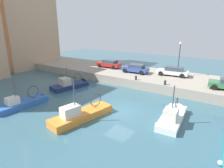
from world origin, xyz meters
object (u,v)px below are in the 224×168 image
Objects in this scene: fishing_boat_orange at (85,116)px; parked_car_red at (109,64)px; mooring_bollard_north at (136,78)px; mooring_bollard_mid at (165,83)px; parked_car_white at (173,71)px; fishing_boat_blue at (25,105)px; parked_car_blue at (136,68)px; quay_streetlamp at (180,53)px; fishing_boat_white at (173,118)px; fishing_boat_navy at (72,86)px.

fishing_boat_orange is 16.79m from parked_car_red.
mooring_bollard_mid is at bearing -90.00° from mooring_bollard_north.
parked_car_white is 1.04× the size of parked_car_red.
fishing_boat_blue reaches higher than parked_car_red.
parked_car_blue reaches higher than parked_car_white.
mooring_bollard_mid is (-3.69, -5.95, -0.42)m from parked_car_blue.
fishing_boat_white is at bearing -165.84° from quay_streetlamp.
parked_car_blue reaches higher than mooring_bollard_mid.
mooring_bollard_north is at bearing 145.56° from parked_car_white.
quay_streetlamp reaches higher than mooring_bollard_north.
mooring_bollard_north is at bearing -152.09° from parked_car_blue.
quay_streetlamp is at bearing -38.91° from parked_car_white.
fishing_boat_white reaches higher than fishing_boat_blue.
parked_car_blue is (15.50, -5.21, 1.80)m from fishing_boat_blue.
parked_car_red is at bearing 81.35° from parked_car_blue.
parked_car_blue is (-0.85, -5.60, -0.01)m from parked_car_red.
fishing_boat_navy reaches higher than mooring_bollard_north.
fishing_boat_white reaches higher than fishing_boat_navy.
parked_car_white is at bearing 6.40° from mooring_bollard_mid.
mooring_bollard_north is (-5.01, 3.44, -0.41)m from parked_car_white.
mooring_bollard_north is (11.81, -7.16, 1.38)m from fishing_boat_blue.
fishing_boat_white reaches higher than parked_car_blue.
fishing_boat_navy is 8.87m from mooring_bollard_north.
fishing_boat_white is 1.02× the size of fishing_boat_blue.
fishing_boat_blue is at bearing -177.07° from fishing_boat_navy.
parked_car_white is at bearing -87.52° from parked_car_red.
parked_car_red is at bearing 0.09° from fishing_boat_navy.
parked_car_white is at bearing 141.09° from quay_streetlamp.
parked_car_red is at bearing 95.52° from quay_streetlamp.
quay_streetlamp is (1.96, -5.90, 2.56)m from parked_car_blue.
parked_car_blue is (8.17, -5.58, 1.76)m from fishing_boat_navy.
fishing_boat_navy is 1.26× the size of quay_streetlamp.
parked_car_blue is (-1.33, 5.39, 0.01)m from parked_car_white.
parked_car_red is at bearing 68.55° from mooring_bollard_mid.
mooring_bollard_mid is (10.35, -3.99, 1.35)m from fishing_boat_orange.
fishing_boat_blue is 16.45m from parked_car_blue.
fishing_boat_navy is 10.05m from parked_car_blue.
parked_car_red is at bearing 1.37° from fishing_boat_blue.
quay_streetlamp is (16.00, -3.95, 4.33)m from fishing_boat_orange.
fishing_boat_orange is 14.28m from parked_car_blue.
fishing_boat_navy is 12.45m from mooring_bollard_mid.
parked_car_blue is 4.19m from mooring_bollard_north.
parked_car_red is at bearing 58.99° from mooring_bollard_north.
parked_car_red is 12.41m from mooring_bollard_mid.
parked_car_red reaches higher than parked_car_white.
parked_car_red is at bearing 53.64° from fishing_boat_white.
fishing_boat_blue is at bearing 112.04° from fishing_boat_white.
parked_car_blue is at bearing 108.40° from quay_streetlamp.
fishing_boat_blue reaches higher than parked_car_blue.
parked_car_white is 6.09m from mooring_bollard_north.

